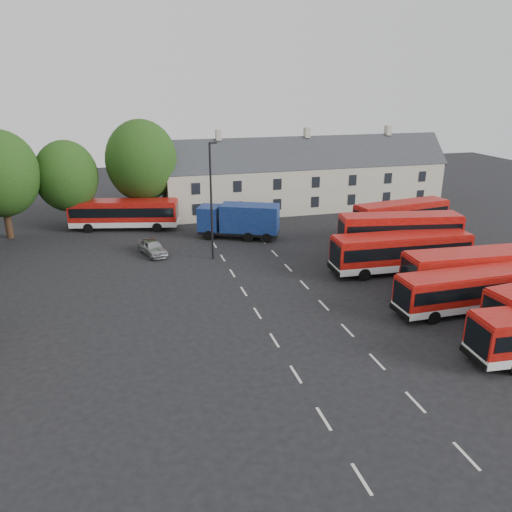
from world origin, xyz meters
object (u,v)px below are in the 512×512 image
at_px(lamppost, 211,199).
at_px(box_truck, 240,219).
at_px(bus_dd_south, 399,235).
at_px(silver_car, 152,247).

bearing_deg(lamppost, box_truck, 55.02).
distance_m(bus_dd_south, box_truck, 16.04).
height_order(bus_dd_south, box_truck, bus_dd_south).
xyz_separation_m(bus_dd_south, lamppost, (-15.88, 5.10, 3.13)).
relative_size(box_truck, silver_car, 2.01).
relative_size(box_truck, lamppost, 0.81).
height_order(bus_dd_south, silver_car, bus_dd_south).
distance_m(bus_dd_south, silver_car, 22.57).
bearing_deg(silver_car, box_truck, -0.00).
distance_m(silver_car, lamppost, 7.65).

